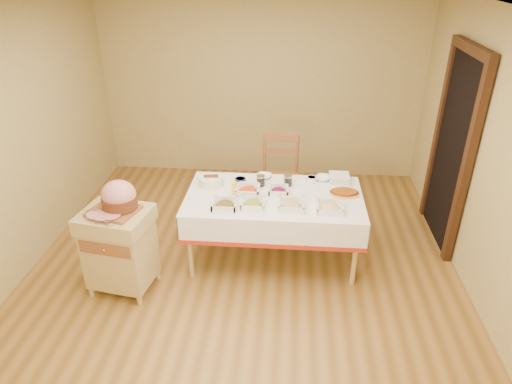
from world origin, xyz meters
TOP-DOWN VIEW (x-y plane):
  - room_shell at (0.00, 0.00)m, footprint 5.00×5.00m
  - doorway at (2.20, 0.90)m, footprint 0.09×1.10m
  - dining_table at (0.30, 0.30)m, footprint 1.82×1.02m
  - butcher_cart at (-1.14, -0.35)m, footprint 0.69×0.60m
  - dining_chair at (0.33, 1.21)m, footprint 0.49×0.47m
  - ham_on_board at (-1.10, -0.32)m, footprint 0.45×0.43m
  - serving_dish_a at (-0.17, 0.00)m, footprint 0.24×0.24m
  - serving_dish_b at (0.10, 0.05)m, footprint 0.23×0.23m
  - serving_dish_c at (0.48, 0.05)m, footprint 0.25×0.25m
  - serving_dish_d at (0.85, 0.05)m, footprint 0.26×0.26m
  - serving_dish_e at (0.03, 0.32)m, footprint 0.25×0.24m
  - serving_dish_f at (0.34, 0.35)m, footprint 0.21×0.20m
  - small_bowl_left at (-0.40, 0.61)m, footprint 0.11×0.11m
  - small_bowl_mid at (-0.08, 0.57)m, footprint 0.12×0.12m
  - small_bowl_right at (0.69, 0.66)m, footprint 0.11×0.11m
  - bowl_white_imported at (0.17, 0.71)m, footprint 0.19×0.19m
  - bowl_small_imported at (0.81, 0.70)m, footprint 0.18×0.18m
  - preserve_jar_left at (0.15, 0.51)m, footprint 0.09×0.09m
  - preserve_jar_right at (0.44, 0.54)m, footprint 0.09×0.09m
  - mustard_bottle at (-0.12, 0.30)m, footprint 0.05×0.05m
  - bread_basket at (-0.39, 0.48)m, footprint 0.26×0.26m
  - plate_stack at (0.99, 0.69)m, footprint 0.21×0.21m
  - brass_platter at (1.02, 0.39)m, footprint 0.30×0.22m

SIDE VIEW (x-z plane):
  - butcher_cart at x=-1.14m, z-range 0.06..0.93m
  - dining_chair at x=0.33m, z-range 0.02..1.06m
  - dining_table at x=0.30m, z-range 0.22..0.98m
  - brass_platter at x=1.02m, z-range 0.76..0.80m
  - bowl_white_imported at x=0.17m, z-range 0.76..0.80m
  - bowl_small_imported at x=0.81m, z-range 0.76..0.81m
  - small_bowl_mid at x=-0.08m, z-range 0.76..0.81m
  - small_bowl_left at x=-0.40m, z-range 0.76..0.82m
  - serving_dish_b at x=0.10m, z-range 0.74..0.84m
  - serving_dish_f at x=0.34m, z-range 0.74..0.84m
  - small_bowl_right at x=0.69m, z-range 0.76..0.82m
  - serving_dish_d at x=0.85m, z-range 0.74..0.84m
  - serving_dish_c at x=0.48m, z-range 0.74..0.84m
  - serving_dish_a at x=-0.17m, z-range 0.74..0.85m
  - serving_dish_e at x=0.03m, z-range 0.74..0.86m
  - plate_stack at x=0.99m, z-range 0.76..0.84m
  - bread_basket at x=-0.39m, z-range 0.75..0.86m
  - preserve_jar_right at x=0.44m, z-range 0.75..0.87m
  - preserve_jar_left at x=0.15m, z-range 0.75..0.87m
  - mustard_bottle at x=-0.12m, z-range 0.75..0.92m
  - ham_on_board at x=-1.10m, z-range 0.85..1.15m
  - doorway at x=2.20m, z-range 0.01..2.21m
  - room_shell at x=0.00m, z-range -1.20..3.80m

